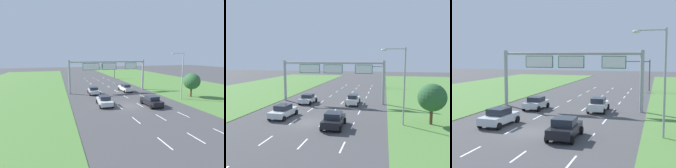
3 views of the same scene
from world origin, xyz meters
The scene contains 13 objects.
ground_plane centered at (0.00, 0.00, 0.00)m, with size 200.00×200.00×0.00m, color #424244.
grass_verge_right centered at (21.00, 10.00, 0.03)m, with size 24.00×120.00×0.06m, color #4C7A38.
lane_dashes_inner_left centered at (-1.75, 9.00, 0.00)m, with size 0.14×56.40×0.01m.
lane_dashes_inner_right centered at (1.75, 9.00, 0.00)m, with size 0.14×56.40×0.01m.
lane_dashes_slip centered at (5.25, 9.00, 0.00)m, with size 0.14×56.40×0.01m.
car_near_red centered at (-3.75, 1.57, 0.79)m, with size 2.41×4.43×1.60m.
car_lead_silver centered at (3.69, 11.10, 0.81)m, with size 2.06×4.49×1.61m.
car_mid_lane centered at (-3.71, 10.44, 0.76)m, with size 2.22×3.97×1.49m.
car_far_ahead centered at (3.32, -0.95, 0.81)m, with size 2.24×4.19×1.63m.
sign_gantry centered at (0.05, 11.95, 4.96)m, with size 17.24×0.44×7.00m.
traffic_light_mast centered at (6.67, 33.51, 3.87)m, with size 4.76×0.49×5.60m.
street_lamp centered at (10.26, 1.18, 5.08)m, with size 2.61×0.32×8.50m.
roadside_tree_near centered at (13.68, 2.10, 3.07)m, with size 3.07×3.07×4.62m.
Camera 1 is at (-10.84, -24.70, 7.90)m, focal length 28.00 mm.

